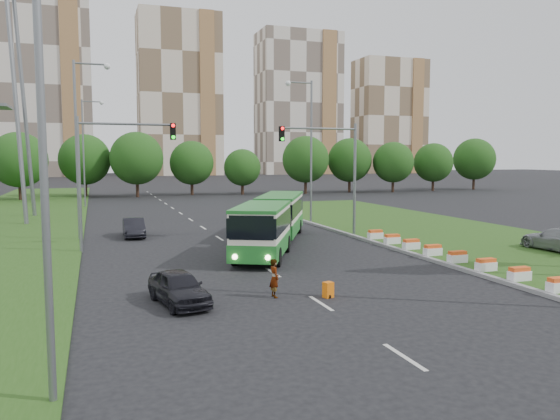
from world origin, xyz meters
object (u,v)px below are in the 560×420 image
object	(u,v)px
articulated_bus	(268,221)
car_median	(558,239)
car_left_near	(179,287)
car_left_far	(134,228)
pedestrian	(274,278)
traffic_mast_median	(334,161)
shopping_trolley	(328,290)
traffic_mast_left	(107,162)

from	to	relation	value
articulated_bus	car_median	distance (m)	17.34
car_left_near	car_median	xyz separation A→B (m)	(22.76, 4.05, 0.18)
car_left_far	pedestrian	distance (m)	19.58
articulated_bus	car_median	xyz separation A→B (m)	(15.35, -8.03, -0.78)
articulated_bus	traffic_mast_median	bearing A→B (deg)	47.97
articulated_bus	shopping_trolley	distance (m)	13.16
pedestrian	shopping_trolley	xyz separation A→B (m)	(2.04, -0.74, -0.47)
car_left_near	car_median	distance (m)	23.12
car_median	pedestrian	xyz separation A→B (m)	(-18.96, -4.23, -0.05)
shopping_trolley	articulated_bus	bearing A→B (deg)	66.24
traffic_mast_left	car_median	xyz separation A→B (m)	(24.92, -9.31, -4.52)
traffic_mast_median	car_left_near	xyz separation A→B (m)	(-13.00, -14.35, -4.69)
traffic_mast_left	shopping_trolley	xyz separation A→B (m)	(8.00, -14.28, -5.04)
pedestrian	articulated_bus	bearing A→B (deg)	-20.21
traffic_mast_left	car_median	world-z (taller)	traffic_mast_left
articulated_bus	shopping_trolley	world-z (taller)	articulated_bus
pedestrian	car_left_far	bearing A→B (deg)	8.56
shopping_trolley	traffic_mast_left	bearing A→B (deg)	102.40
pedestrian	car_median	bearing A→B (deg)	-81.22
traffic_mast_median	car_left_near	bearing A→B (deg)	-132.16
car_median	car_left_near	bearing A→B (deg)	8.69
traffic_mast_left	car_left_near	world-z (taller)	traffic_mast_left
car_left_far	car_left_near	bearing A→B (deg)	-88.42
articulated_bus	car_left_far	world-z (taller)	articulated_bus
traffic_mast_left	articulated_bus	xyz separation A→B (m)	(9.57, -1.27, -3.74)
car_left_far	pedestrian	world-z (taller)	pedestrian
shopping_trolley	pedestrian	bearing A→B (deg)	143.16
traffic_mast_left	car_left_near	size ratio (longest dim) A/B	2.07
traffic_mast_left	pedestrian	distance (m)	15.48
car_median	shopping_trolley	distance (m)	17.64
traffic_mast_median	traffic_mast_left	size ratio (longest dim) A/B	1.00
shopping_trolley	car_left_near	bearing A→B (deg)	154.13
articulated_bus	car_left_near	distance (m)	14.20
pedestrian	shopping_trolley	bearing A→B (deg)	-113.76
traffic_mast_median	car_median	size ratio (longest dim) A/B	1.70
traffic_mast_left	pedestrian	xyz separation A→B (m)	(5.96, -13.54, -4.57)
car_left_near	shopping_trolley	size ratio (longest dim) A/B	6.08
traffic_mast_left	articulated_bus	size ratio (longest dim) A/B	0.50
car_left_near	traffic_mast_median	bearing A→B (deg)	36.71
articulated_bus	pedestrian	world-z (taller)	articulated_bus
articulated_bus	car_left_near	size ratio (longest dim) A/B	4.14
pedestrian	shopping_trolley	distance (m)	2.22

